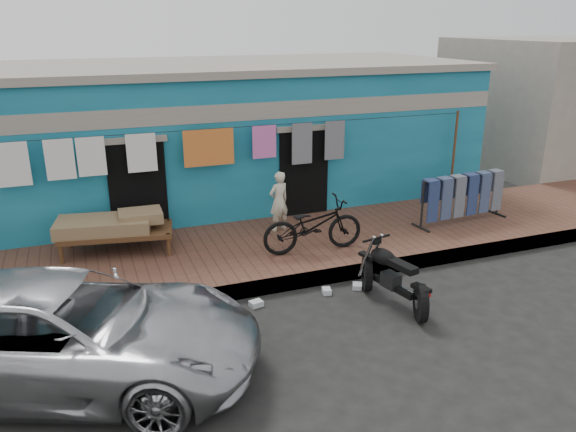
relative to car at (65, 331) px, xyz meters
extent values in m
plane|color=black|center=(3.60, -0.20, -0.69)|extent=(80.00, 80.00, 0.00)
cube|color=brown|center=(3.60, 2.80, -0.56)|extent=(28.00, 3.00, 0.25)
cube|color=gray|center=(3.60, 1.35, -0.56)|extent=(28.00, 0.10, 0.25)
cube|color=#16647F|center=(3.60, 6.80, 0.91)|extent=(12.00, 5.00, 3.20)
cube|color=#9E9384|center=(3.60, 4.36, 1.86)|extent=(12.00, 0.14, 0.35)
cube|color=#9E9384|center=(3.60, 6.80, 2.59)|extent=(12.20, 5.20, 0.16)
cube|color=black|center=(1.40, 4.28, 0.36)|extent=(1.10, 0.10, 2.10)
cube|color=black|center=(4.90, 4.28, 0.36)|extent=(1.10, 0.10, 2.10)
cube|color=#9E9384|center=(14.60, 6.80, 1.21)|extent=(6.00, 5.00, 3.80)
cylinder|color=brown|center=(8.60, 4.05, 0.61)|extent=(0.06, 0.06, 2.10)
cylinder|color=black|center=(3.60, 4.05, 1.61)|extent=(10.00, 0.01, 0.01)
cube|color=silver|center=(-0.73, 4.05, 1.21)|extent=(0.60, 0.02, 0.79)
cube|color=silver|center=(0.07, 4.05, 1.24)|extent=(0.50, 0.02, 0.75)
cube|color=silver|center=(0.61, 4.05, 1.25)|extent=(0.50, 0.02, 0.73)
cube|color=silver|center=(1.51, 4.05, 1.25)|extent=(0.55, 0.02, 0.73)
cube|color=#CC4C26|center=(2.80, 4.05, 1.25)|extent=(1.00, 0.02, 0.73)
cube|color=#CF5FAB|center=(3.94, 4.05, 1.28)|extent=(0.50, 0.02, 0.67)
cube|color=slate|center=(4.77, 4.05, 1.18)|extent=(0.45, 0.02, 0.86)
cube|color=slate|center=(5.51, 4.05, 1.20)|extent=(0.45, 0.02, 0.82)
imported|color=#B7B7BC|center=(0.00, 0.00, 0.00)|extent=(5.37, 3.92, 1.38)
imported|color=beige|center=(4.04, 3.48, 0.17)|extent=(0.51, 0.41, 1.23)
imported|color=black|center=(4.25, 2.23, 0.17)|extent=(1.91, 0.76, 1.21)
cube|color=silver|center=(2.76, 1.00, -0.65)|extent=(0.23, 0.19, 0.09)
cube|color=silver|center=(3.98, 1.00, -0.64)|extent=(0.17, 0.20, 0.09)
cube|color=silver|center=(4.55, 1.00, -0.65)|extent=(0.23, 0.24, 0.08)
camera|label=1|loc=(0.42, -6.61, 3.58)|focal=35.00mm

